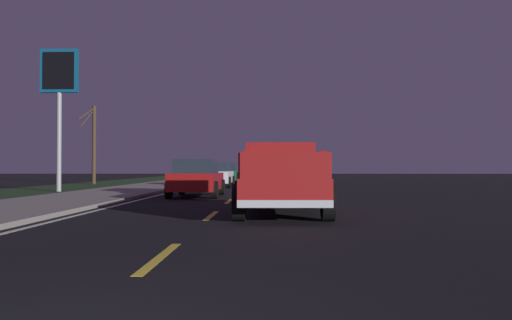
{
  "coord_description": "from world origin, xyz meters",
  "views": [
    {
      "loc": [
        -2.96,
        -1.48,
        1.2
      ],
      "look_at": [
        12.95,
        -1.03,
        1.44
      ],
      "focal_mm": 35.77,
      "sensor_mm": 36.0,
      "label": 1
    }
  ],
  "objects_px": {
    "bare_tree_far": "(94,142)",
    "sedan_red": "(197,178)",
    "sedan_green": "(226,173)",
    "sedan_white": "(216,174)",
    "gas_price_sign": "(59,84)",
    "sedan_blue": "(276,174)",
    "pickup_truck": "(280,179)"
  },
  "relations": [
    {
      "from": "sedan_white",
      "to": "pickup_truck",
      "type": "bearing_deg",
      "value": -168.56
    },
    {
      "from": "gas_price_sign",
      "to": "bare_tree_far",
      "type": "bearing_deg",
      "value": 11.27
    },
    {
      "from": "sedan_white",
      "to": "sedan_blue",
      "type": "bearing_deg",
      "value": -37.02
    },
    {
      "from": "sedan_green",
      "to": "sedan_blue",
      "type": "xyz_separation_m",
      "value": [
        -1.8,
        -3.76,
        0.0
      ]
    },
    {
      "from": "sedan_green",
      "to": "bare_tree_far",
      "type": "height_order",
      "value": "bare_tree_far"
    },
    {
      "from": "sedan_red",
      "to": "bare_tree_far",
      "type": "height_order",
      "value": "bare_tree_far"
    },
    {
      "from": "sedan_green",
      "to": "sedan_white",
      "type": "height_order",
      "value": "same"
    },
    {
      "from": "sedan_white",
      "to": "bare_tree_far",
      "type": "distance_m",
      "value": 11.4
    },
    {
      "from": "pickup_truck",
      "to": "bare_tree_far",
      "type": "bearing_deg",
      "value": 29.49
    },
    {
      "from": "sedan_red",
      "to": "gas_price_sign",
      "type": "distance_m",
      "value": 9.82
    },
    {
      "from": "bare_tree_far",
      "to": "sedan_red",
      "type": "bearing_deg",
      "value": -147.93
    },
    {
      "from": "sedan_red",
      "to": "pickup_truck",
      "type": "bearing_deg",
      "value": -156.32
    },
    {
      "from": "pickup_truck",
      "to": "sedan_white",
      "type": "bearing_deg",
      "value": 11.44
    },
    {
      "from": "sedan_red",
      "to": "bare_tree_far",
      "type": "bearing_deg",
      "value": 32.07
    },
    {
      "from": "sedan_blue",
      "to": "bare_tree_far",
      "type": "bearing_deg",
      "value": 87.15
    },
    {
      "from": "bare_tree_far",
      "to": "sedan_white",
      "type": "bearing_deg",
      "value": -120.28
    },
    {
      "from": "sedan_blue",
      "to": "gas_price_sign",
      "type": "height_order",
      "value": "gas_price_sign"
    },
    {
      "from": "pickup_truck",
      "to": "sedan_blue",
      "type": "relative_size",
      "value": 1.23
    },
    {
      "from": "sedan_green",
      "to": "sedan_white",
      "type": "bearing_deg",
      "value": -179.87
    },
    {
      "from": "sedan_green",
      "to": "sedan_red",
      "type": "height_order",
      "value": "same"
    },
    {
      "from": "sedan_red",
      "to": "gas_price_sign",
      "type": "bearing_deg",
      "value": 61.26
    },
    {
      "from": "sedan_white",
      "to": "gas_price_sign",
      "type": "relative_size",
      "value": 0.61
    },
    {
      "from": "sedan_red",
      "to": "sedan_green",
      "type": "bearing_deg",
      "value": 0.97
    },
    {
      "from": "sedan_white",
      "to": "sedan_blue",
      "type": "xyz_separation_m",
      "value": [
        4.96,
        -3.74,
        0.0
      ]
    },
    {
      "from": "sedan_red",
      "to": "bare_tree_far",
      "type": "distance_m",
      "value": 18.82
    },
    {
      "from": "sedan_white",
      "to": "sedan_red",
      "type": "height_order",
      "value": "same"
    },
    {
      "from": "pickup_truck",
      "to": "sedan_white",
      "type": "height_order",
      "value": "pickup_truck"
    },
    {
      "from": "sedan_white",
      "to": "gas_price_sign",
      "type": "xyz_separation_m",
      "value": [
        -6.04,
        7.32,
        4.63
      ]
    },
    {
      "from": "sedan_white",
      "to": "bare_tree_far",
      "type": "height_order",
      "value": "bare_tree_far"
    },
    {
      "from": "sedan_blue",
      "to": "gas_price_sign",
      "type": "xyz_separation_m",
      "value": [
        -11.0,
        11.06,
        4.63
      ]
    },
    {
      "from": "sedan_red",
      "to": "sedan_blue",
      "type": "xyz_separation_m",
      "value": [
        15.16,
        -3.47,
        0.0
      ]
    },
    {
      "from": "sedan_red",
      "to": "gas_price_sign",
      "type": "height_order",
      "value": "gas_price_sign"
    }
  ]
}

